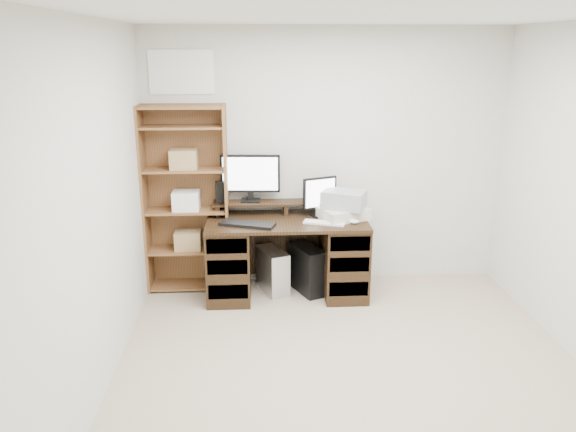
{
  "coord_description": "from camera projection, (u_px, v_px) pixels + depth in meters",
  "views": [
    {
      "loc": [
        -0.67,
        -3.37,
        2.31
      ],
      "look_at": [
        -0.4,
        1.43,
        0.85
      ],
      "focal_mm": 35.0,
      "sensor_mm": 36.0,
      "label": 1
    }
  ],
  "objects": [
    {
      "name": "basket",
      "position": [
        344.0,
        199.0,
        5.23
      ],
      "size": [
        0.46,
        0.4,
        0.16
      ],
      "primitive_type": "cube",
      "rotation": [
        0.0,
        0.0,
        -0.41
      ],
      "color": "#90959A",
      "rests_on": "printer"
    },
    {
      "name": "speaker",
      "position": [
        220.0,
        192.0,
        5.36
      ],
      "size": [
        0.09,
        0.09,
        0.21
      ],
      "primitive_type": "cube",
      "rotation": [
        0.0,
        0.0,
        0.16
      ],
      "color": "black",
      "rests_on": "riser_shelf"
    },
    {
      "name": "monitor_wide",
      "position": [
        250.0,
        175.0,
        5.38
      ],
      "size": [
        0.57,
        0.16,
        0.45
      ],
      "rotation": [
        0.0,
        0.0,
        -0.07
      ],
      "color": "black",
      "rests_on": "riser_shelf"
    },
    {
      "name": "keyboard_white",
      "position": [
        324.0,
        223.0,
        5.13
      ],
      "size": [
        0.4,
        0.23,
        0.02
      ],
      "primitive_type": "cube",
      "rotation": [
        0.0,
        0.0,
        -0.32
      ],
      "color": "silver",
      "rests_on": "desk"
    },
    {
      "name": "tower_black",
      "position": [
        307.0,
        269.0,
        5.47
      ],
      "size": [
        0.36,
        0.5,
        0.46
      ],
      "rotation": [
        0.0,
        0.0,
        0.41
      ],
      "color": "black",
      "rests_on": "ground"
    },
    {
      "name": "bookshelf",
      "position": [
        186.0,
        198.0,
        5.36
      ],
      "size": [
        0.8,
        0.3,
        1.8
      ],
      "color": "brown",
      "rests_on": "ground"
    },
    {
      "name": "keyboard_black",
      "position": [
        247.0,
        224.0,
        5.08
      ],
      "size": [
        0.52,
        0.32,
        0.03
      ],
      "primitive_type": "cube",
      "rotation": [
        0.0,
        0.0,
        -0.33
      ],
      "color": "black",
      "rests_on": "desk"
    },
    {
      "name": "printer",
      "position": [
        344.0,
        213.0,
        5.27
      ],
      "size": [
        0.51,
        0.46,
        0.11
      ],
      "primitive_type": "cube",
      "rotation": [
        0.0,
        0.0,
        0.4
      ],
      "color": "beige",
      "rests_on": "desk"
    },
    {
      "name": "mouse",
      "position": [
        354.0,
        222.0,
        5.14
      ],
      "size": [
        0.11,
        0.09,
        0.04
      ],
      "primitive_type": "ellipsoid",
      "rotation": [
        0.0,
        0.0,
        -0.33
      ],
      "color": "silver",
      "rests_on": "desk"
    },
    {
      "name": "monitor_small",
      "position": [
        320.0,
        195.0,
        5.33
      ],
      "size": [
        0.33,
        0.18,
        0.37
      ],
      "rotation": [
        0.0,
        0.0,
        0.38
      ],
      "color": "black",
      "rests_on": "desk"
    },
    {
      "name": "tower_silver",
      "position": [
        273.0,
        270.0,
        5.47
      ],
      "size": [
        0.33,
        0.46,
        0.42
      ],
      "primitive_type": "cube",
      "rotation": [
        0.0,
        0.0,
        0.36
      ],
      "color": "#B9BCC1",
      "rests_on": "ground"
    },
    {
      "name": "room",
      "position": [
        363.0,
        220.0,
        3.57
      ],
      "size": [
        3.54,
        4.04,
        2.54
      ],
      "color": "tan",
      "rests_on": "ground"
    },
    {
      "name": "riser_shelf",
      "position": [
        286.0,
        204.0,
        5.43
      ],
      "size": [
        1.4,
        0.22,
        0.12
      ],
      "color": "black",
      "rests_on": "desk"
    },
    {
      "name": "desk",
      "position": [
        287.0,
        256.0,
        5.37
      ],
      "size": [
        1.5,
        0.7,
        0.75
      ],
      "color": "black",
      "rests_on": "ground"
    }
  ]
}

